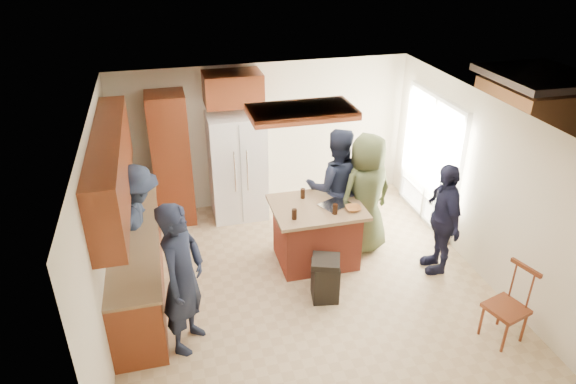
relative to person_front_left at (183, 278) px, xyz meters
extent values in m
plane|color=tan|center=(1.64, 0.78, -0.95)|extent=(5.00, 5.00, 0.00)
plane|color=white|center=(1.64, 0.78, 1.55)|extent=(5.00, 5.00, 0.00)
plane|color=beige|center=(1.64, 3.28, 0.30)|extent=(5.00, 0.00, 5.00)
plane|color=beige|center=(1.64, -1.72, 0.30)|extent=(5.00, 0.00, 5.00)
plane|color=beige|center=(-0.86, 0.78, 0.30)|extent=(0.00, 5.00, 5.00)
plane|color=beige|center=(4.14, 0.78, 0.30)|extent=(0.00, 5.00, 5.00)
cube|color=white|center=(4.12, 1.98, 0.10)|extent=(0.02, 1.60, 2.10)
cube|color=white|center=(4.10, 1.98, 0.10)|extent=(0.08, 1.72, 2.10)
cube|color=maroon|center=(1.64, 0.98, 1.49)|extent=(1.30, 0.70, 0.10)
cube|color=white|center=(1.64, 0.98, 1.43)|extent=(1.10, 0.50, 0.02)
cube|color=olive|center=(5.64, 1.98, -1.00)|extent=(3.00, 3.00, 0.10)
cube|color=#593319|center=(6.34, 2.58, 0.05)|extent=(1.40, 1.60, 2.00)
imported|color=#181D30|center=(0.00, 0.00, 0.00)|extent=(0.78, 0.85, 1.90)
imported|color=#191E32|center=(2.40, 1.70, -0.01)|extent=(1.01, 0.74, 1.88)
imported|color=#353E24|center=(2.76, 1.38, -0.01)|extent=(1.04, 0.82, 1.87)
imported|color=#181931|center=(3.61, 0.64, -0.12)|extent=(0.64, 1.04, 1.66)
imported|color=#1B2437|center=(-0.48, 1.36, -0.07)|extent=(0.83, 1.24, 1.76)
cube|color=maroon|center=(-0.56, 1.18, -0.51)|extent=(0.60, 3.00, 0.88)
cube|color=#846B4C|center=(-0.56, 1.18, -0.05)|extent=(0.64, 3.00, 0.04)
cube|color=maroon|center=(-0.68, 1.18, 0.93)|extent=(0.35, 3.00, 0.85)
cube|color=maroon|center=(0.04, 2.98, 0.15)|extent=(0.60, 0.60, 2.20)
cube|color=maroon|center=(1.09, 2.98, 1.25)|extent=(0.90, 0.60, 0.50)
cube|color=white|center=(1.09, 2.90, -0.05)|extent=(0.90, 0.72, 1.80)
cube|color=gray|center=(1.09, 2.53, -0.05)|extent=(0.01, 0.01, 1.71)
cylinder|color=silver|center=(0.99, 2.51, 0.04)|extent=(0.02, 0.02, 0.70)
cylinder|color=silver|center=(1.19, 2.51, 0.04)|extent=(0.02, 0.02, 0.70)
cube|color=#A43D2A|center=(1.96, 1.25, -0.51)|extent=(1.10, 0.85, 0.88)
cube|color=#8B6C50|center=(1.96, 1.25, -0.04)|extent=(1.28, 1.03, 0.05)
cube|color=silver|center=(2.21, 1.20, -0.01)|extent=(0.51, 0.46, 0.02)
imported|color=brown|center=(2.41, 1.00, 0.01)|extent=(0.23, 0.23, 0.05)
cylinder|color=black|center=(1.56, 0.97, 0.06)|extent=(0.07, 0.07, 0.15)
cylinder|color=black|center=(1.83, 1.52, 0.06)|extent=(0.07, 0.07, 0.15)
cylinder|color=black|center=(2.43, 1.57, 0.06)|extent=(0.07, 0.07, 0.15)
cylinder|color=black|center=(2.13, 0.97, 0.06)|extent=(0.07, 0.07, 0.15)
cube|color=black|center=(1.83, 0.38, -0.67)|extent=(0.39, 0.39, 0.55)
cube|color=black|center=(1.83, 0.38, -0.36)|extent=(0.46, 0.46, 0.08)
cube|color=maroon|center=(3.66, -0.86, -0.50)|extent=(0.52, 0.52, 0.05)
cylinder|color=maroon|center=(3.55, -1.07, -0.73)|extent=(0.04, 0.04, 0.44)
cylinder|color=maroon|center=(3.87, -0.98, -0.73)|extent=(0.04, 0.04, 0.44)
cylinder|color=maroon|center=(3.45, -0.75, -0.73)|extent=(0.04, 0.04, 0.44)
cylinder|color=maroon|center=(3.78, -0.65, -0.73)|extent=(0.04, 0.04, 0.44)
cube|color=maroon|center=(3.85, -0.81, 0.02)|extent=(0.15, 0.40, 0.05)
cylinder|color=maroon|center=(3.88, -0.92, -0.23)|extent=(0.03, 0.03, 0.50)
cylinder|color=maroon|center=(3.81, -0.69, -0.23)|extent=(0.03, 0.03, 0.50)
camera|label=1|loc=(0.00, -4.79, 3.55)|focal=32.00mm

